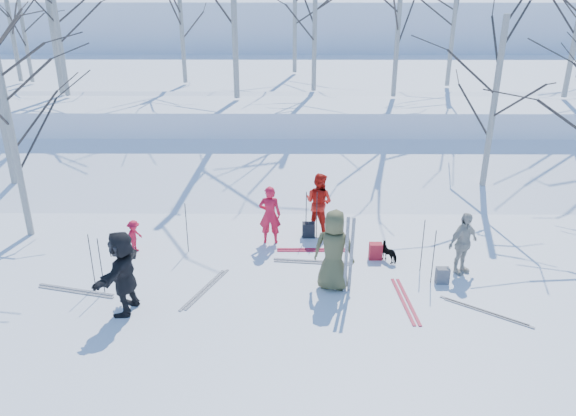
{
  "coord_description": "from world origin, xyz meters",
  "views": [
    {
      "loc": [
        0.08,
        -11.18,
        6.67
      ],
      "look_at": [
        0.0,
        1.5,
        1.3
      ],
      "focal_mm": 35.0,
      "sensor_mm": 36.0,
      "label": 1
    }
  ],
  "objects_px": {
    "skier_cream_east": "(463,243)",
    "dog": "(390,252)",
    "skier_redor_behind": "(319,202)",
    "backpack_red": "(376,251)",
    "backpack_dark": "(309,230)",
    "skier_olive_center": "(334,250)",
    "skier_red_north": "(270,215)",
    "skier_grey_west": "(123,272)",
    "backpack_grey": "(442,275)",
    "skier_red_seated": "(134,236)"
  },
  "relations": [
    {
      "from": "backpack_dark",
      "to": "dog",
      "type": "bearing_deg",
      "value": -34.61
    },
    {
      "from": "skier_red_north",
      "to": "backpack_dark",
      "type": "relative_size",
      "value": 3.98
    },
    {
      "from": "skier_red_north",
      "to": "backpack_grey",
      "type": "height_order",
      "value": "skier_red_north"
    },
    {
      "from": "skier_redor_behind",
      "to": "backpack_red",
      "type": "distance_m",
      "value": 2.25
    },
    {
      "from": "skier_red_seated",
      "to": "backpack_dark",
      "type": "xyz_separation_m",
      "value": [
        4.47,
        0.91,
        -0.23
      ]
    },
    {
      "from": "skier_red_seated",
      "to": "skier_grey_west",
      "type": "height_order",
      "value": "skier_grey_west"
    },
    {
      "from": "skier_red_seated",
      "to": "skier_cream_east",
      "type": "bearing_deg",
      "value": -78.58
    },
    {
      "from": "skier_redor_behind",
      "to": "backpack_red",
      "type": "height_order",
      "value": "skier_redor_behind"
    },
    {
      "from": "backpack_grey",
      "to": "backpack_dark",
      "type": "bearing_deg",
      "value": 141.2
    },
    {
      "from": "skier_redor_behind",
      "to": "backpack_red",
      "type": "bearing_deg",
      "value": 163.41
    },
    {
      "from": "skier_olive_center",
      "to": "skier_cream_east",
      "type": "xyz_separation_m",
      "value": [
        3.09,
        0.73,
        -0.18
      ]
    },
    {
      "from": "skier_redor_behind",
      "to": "backpack_grey",
      "type": "xyz_separation_m",
      "value": [
        2.74,
        -2.85,
        -0.65
      ]
    },
    {
      "from": "skier_red_seated",
      "to": "backpack_dark",
      "type": "relative_size",
      "value": 2.16
    },
    {
      "from": "skier_red_north",
      "to": "skier_grey_west",
      "type": "distance_m",
      "value": 4.39
    },
    {
      "from": "backpack_dark",
      "to": "skier_olive_center",
      "type": "bearing_deg",
      "value": -79.74
    },
    {
      "from": "skier_olive_center",
      "to": "skier_cream_east",
      "type": "height_order",
      "value": "skier_olive_center"
    },
    {
      "from": "skier_olive_center",
      "to": "backpack_dark",
      "type": "xyz_separation_m",
      "value": [
        -0.48,
        2.65,
        -0.75
      ]
    },
    {
      "from": "skier_red_north",
      "to": "skier_grey_west",
      "type": "xyz_separation_m",
      "value": [
        -2.92,
        -3.27,
        0.13
      ]
    },
    {
      "from": "skier_red_seated",
      "to": "dog",
      "type": "bearing_deg",
      "value": -75.41
    },
    {
      "from": "skier_redor_behind",
      "to": "dog",
      "type": "bearing_deg",
      "value": 167.97
    },
    {
      "from": "skier_olive_center",
      "to": "skier_redor_behind",
      "type": "xyz_separation_m",
      "value": [
        -0.19,
        3.07,
        -0.11
      ]
    },
    {
      "from": "backpack_red",
      "to": "skier_redor_behind",
      "type": "bearing_deg",
      "value": 128.9
    },
    {
      "from": "skier_redor_behind",
      "to": "dog",
      "type": "distance_m",
      "value": 2.53
    },
    {
      "from": "skier_red_north",
      "to": "backpack_red",
      "type": "xyz_separation_m",
      "value": [
        2.67,
        -0.91,
        -0.59
      ]
    },
    {
      "from": "skier_redor_behind",
      "to": "dog",
      "type": "xyz_separation_m",
      "value": [
        1.69,
        -1.78,
        -0.6
      ]
    },
    {
      "from": "skier_olive_center",
      "to": "skier_redor_behind",
      "type": "height_order",
      "value": "skier_olive_center"
    },
    {
      "from": "skier_red_seated",
      "to": "backpack_dark",
      "type": "bearing_deg",
      "value": -59.89
    },
    {
      "from": "backpack_dark",
      "to": "skier_grey_west",
      "type": "bearing_deg",
      "value": -137.55
    },
    {
      "from": "dog",
      "to": "skier_grey_west",
      "type": "bearing_deg",
      "value": -18.11
    },
    {
      "from": "skier_olive_center",
      "to": "skier_grey_west",
      "type": "distance_m",
      "value": 4.54
    },
    {
      "from": "skier_olive_center",
      "to": "skier_grey_west",
      "type": "bearing_deg",
      "value": 24.44
    },
    {
      "from": "backpack_dark",
      "to": "backpack_grey",
      "type": "bearing_deg",
      "value": -38.8
    },
    {
      "from": "skier_olive_center",
      "to": "skier_redor_behind",
      "type": "distance_m",
      "value": 3.08
    },
    {
      "from": "skier_red_north",
      "to": "dog",
      "type": "bearing_deg",
      "value": 163.85
    },
    {
      "from": "skier_red_seated",
      "to": "skier_cream_east",
      "type": "relative_size",
      "value": 0.56
    },
    {
      "from": "skier_red_north",
      "to": "skier_red_seated",
      "type": "bearing_deg",
      "value": 11.76
    },
    {
      "from": "skier_grey_west",
      "to": "backpack_grey",
      "type": "height_order",
      "value": "skier_grey_west"
    },
    {
      "from": "skier_olive_center",
      "to": "backpack_red",
      "type": "distance_m",
      "value": 1.96
    },
    {
      "from": "skier_cream_east",
      "to": "dog",
      "type": "height_order",
      "value": "skier_cream_east"
    },
    {
      "from": "skier_grey_west",
      "to": "backpack_dark",
      "type": "xyz_separation_m",
      "value": [
        3.95,
        3.62,
        -0.72
      ]
    },
    {
      "from": "skier_red_north",
      "to": "backpack_dark",
      "type": "distance_m",
      "value": 1.24
    },
    {
      "from": "skier_olive_center",
      "to": "dog",
      "type": "bearing_deg",
      "value": -127.16
    },
    {
      "from": "skier_red_seated",
      "to": "skier_cream_east",
      "type": "distance_m",
      "value": 8.11
    },
    {
      "from": "skier_cream_east",
      "to": "dog",
      "type": "xyz_separation_m",
      "value": [
        -1.59,
        0.56,
        -0.53
      ]
    },
    {
      "from": "skier_red_north",
      "to": "backpack_dark",
      "type": "xyz_separation_m",
      "value": [
        1.03,
        0.35,
        -0.6
      ]
    },
    {
      "from": "dog",
      "to": "backpack_dark",
      "type": "distance_m",
      "value": 2.4
    },
    {
      "from": "skier_redor_behind",
      "to": "backpack_red",
      "type": "xyz_separation_m",
      "value": [
        1.36,
        -1.68,
        -0.63
      ]
    },
    {
      "from": "skier_redor_behind",
      "to": "backpack_dark",
      "type": "relative_size",
      "value": 4.18
    },
    {
      "from": "skier_olive_center",
      "to": "skier_cream_east",
      "type": "relative_size",
      "value": 1.23
    },
    {
      "from": "backpack_red",
      "to": "backpack_dark",
      "type": "xyz_separation_m",
      "value": [
        -1.64,
        1.26,
        -0.01
      ]
    }
  ]
}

